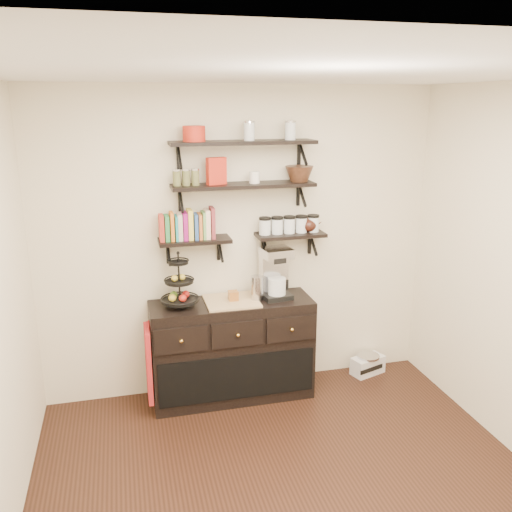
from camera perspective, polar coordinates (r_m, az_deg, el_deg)
The scene contains 21 objects.
floor at distance 3.89m, azimuth 4.73°, elevation -25.16°, with size 3.50×3.50×0.00m, color black.
ceiling at distance 2.94m, azimuth 6.00°, elevation 18.70°, with size 3.50×3.50×0.02m, color white.
back_wall at distance 4.77m, azimuth -1.65°, elevation 1.32°, with size 3.50×0.02×2.70m, color beige.
shelf_top at distance 4.50m, azimuth -1.37°, elevation 11.82°, with size 1.20×0.27×0.23m.
shelf_mid at distance 4.54m, azimuth -1.34°, elevation 7.42°, with size 1.20×0.27×0.23m.
shelf_low_left at distance 4.57m, azimuth -6.48°, elevation 1.57°, with size 0.60×0.25×0.23m.
shelf_low_right at distance 4.75m, azimuth 3.61°, elevation 2.19°, with size 0.60×0.25×0.23m.
cookbooks at distance 4.53m, azimuth -7.19°, elevation 3.20°, with size 0.43×0.15×0.26m.
glass_canisters at distance 4.73m, azimuth 3.52°, elevation 3.21°, with size 0.54×0.10×0.13m.
sideboard at distance 4.84m, azimuth -2.53°, elevation -9.81°, with size 1.40×0.50×0.92m.
fruit_stand at distance 4.55m, azimuth -8.03°, elevation -3.41°, with size 0.31×0.31×0.46m.
candle at distance 4.65m, azimuth -2.41°, elevation -4.19°, with size 0.08×0.08×0.08m, color brown.
coffee_maker at distance 4.71m, azimuth 2.04°, elevation -1.86°, with size 0.27×0.26×0.45m.
thermal_carafe at distance 4.66m, azimuth 0.11°, elevation -3.44°, with size 0.11×0.11×0.22m, color silver.
apron at distance 4.67m, azimuth -11.24°, elevation -11.04°, with size 0.04×0.27×0.64m, color #9D2110.
radio at distance 5.48m, azimuth 11.68°, elevation -11.11°, with size 0.36×0.27×0.19m.
recipe_box at distance 4.48m, azimuth -4.19°, elevation 8.91°, with size 0.16×0.06×0.22m, color red.
walnut_bowl at distance 4.66m, azimuth 4.57°, elevation 8.62°, with size 0.24×0.24×0.13m, color black, non-canonical shape.
ramekins at distance 4.55m, azimuth -0.16°, elevation 8.28°, with size 0.09×0.09×0.10m, color white.
teapot at distance 4.78m, azimuth 5.59°, elevation 3.37°, with size 0.19×0.14×0.14m, color black, non-canonical shape.
red_pot at distance 4.42m, azimuth -6.54°, elevation 12.67°, with size 0.18×0.18×0.12m, color red.
Camera 1 is at (-1.00, -2.76, 2.55)m, focal length 38.00 mm.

